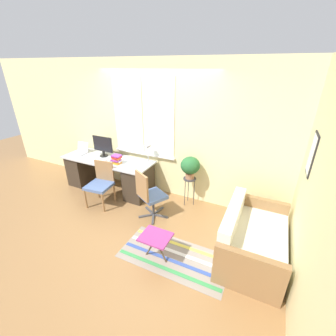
{
  "coord_description": "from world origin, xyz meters",
  "views": [
    {
      "loc": [
        2.13,
        -3.07,
        2.56
      ],
      "look_at": [
        0.56,
        0.18,
        0.89
      ],
      "focal_mm": 24.0,
      "sensor_mm": 36.0,
      "label": 1
    }
  ],
  "objects_px": {
    "mouse": "(109,161)",
    "office_chair_swivel": "(149,194)",
    "monitor": "(103,146)",
    "potted_plant": "(190,166)",
    "keyboard": "(98,159)",
    "book_stack": "(117,159)",
    "desk_chair_wooden": "(101,183)",
    "folding_stool": "(156,238)",
    "laptop": "(81,151)",
    "desk_lamp": "(148,148)",
    "plant_stand": "(190,181)",
    "couch_loveseat": "(251,240)"
  },
  "relations": [
    {
      "from": "mouse",
      "to": "office_chair_swivel",
      "type": "xyz_separation_m",
      "value": [
        1.18,
        -0.39,
        -0.27
      ]
    },
    {
      "from": "monitor",
      "to": "potted_plant",
      "type": "xyz_separation_m",
      "value": [
        1.99,
        0.1,
        -0.14
      ]
    },
    {
      "from": "keyboard",
      "to": "book_stack",
      "type": "height_order",
      "value": "book_stack"
    },
    {
      "from": "desk_chair_wooden",
      "to": "folding_stool",
      "type": "bearing_deg",
      "value": -32.15
    },
    {
      "from": "laptop",
      "to": "mouse",
      "type": "distance_m",
      "value": 0.95
    },
    {
      "from": "desk_lamp",
      "to": "keyboard",
      "type": "bearing_deg",
      "value": -162.93
    },
    {
      "from": "laptop",
      "to": "plant_stand",
      "type": "relative_size",
      "value": 0.55
    },
    {
      "from": "keyboard",
      "to": "plant_stand",
      "type": "bearing_deg",
      "value": 8.97
    },
    {
      "from": "folding_stool",
      "to": "keyboard",
      "type": "bearing_deg",
      "value": 149.27
    },
    {
      "from": "desk_lamp",
      "to": "couch_loveseat",
      "type": "distance_m",
      "value": 2.5
    },
    {
      "from": "laptop",
      "to": "keyboard",
      "type": "relative_size",
      "value": 0.76
    },
    {
      "from": "keyboard",
      "to": "office_chair_swivel",
      "type": "xyz_separation_m",
      "value": [
        1.49,
        -0.41,
        -0.26
      ]
    },
    {
      "from": "mouse",
      "to": "laptop",
      "type": "bearing_deg",
      "value": 170.58
    },
    {
      "from": "mouse",
      "to": "folding_stool",
      "type": "xyz_separation_m",
      "value": [
        1.75,
        -1.21,
        -0.37
      ]
    },
    {
      "from": "plant_stand",
      "to": "potted_plant",
      "type": "distance_m",
      "value": 0.33
    },
    {
      "from": "desk_lamp",
      "to": "book_stack",
      "type": "height_order",
      "value": "desk_lamp"
    },
    {
      "from": "couch_loveseat",
      "to": "folding_stool",
      "type": "xyz_separation_m",
      "value": [
        -1.2,
        -0.66,
        0.1
      ]
    },
    {
      "from": "keyboard",
      "to": "folding_stool",
      "type": "height_order",
      "value": "keyboard"
    },
    {
      "from": "laptop",
      "to": "folding_stool",
      "type": "relative_size",
      "value": 0.76
    },
    {
      "from": "folding_stool",
      "to": "laptop",
      "type": "bearing_deg",
      "value": 153.07
    },
    {
      "from": "keyboard",
      "to": "laptop",
      "type": "bearing_deg",
      "value": 167.39
    },
    {
      "from": "laptop",
      "to": "book_stack",
      "type": "height_order",
      "value": "laptop"
    },
    {
      "from": "potted_plant",
      "to": "office_chair_swivel",
      "type": "bearing_deg",
      "value": -123.94
    },
    {
      "from": "keyboard",
      "to": "potted_plant",
      "type": "xyz_separation_m",
      "value": [
        1.97,
        0.31,
        0.1
      ]
    },
    {
      "from": "mouse",
      "to": "desk_chair_wooden",
      "type": "bearing_deg",
      "value": -77.86
    },
    {
      "from": "plant_stand",
      "to": "potted_plant",
      "type": "xyz_separation_m",
      "value": [
        0.0,
        0.0,
        0.33
      ]
    },
    {
      "from": "keyboard",
      "to": "monitor",
      "type": "bearing_deg",
      "value": 94.48
    },
    {
      "from": "desk_lamp",
      "to": "desk_chair_wooden",
      "type": "xyz_separation_m",
      "value": [
        -0.66,
        -0.74,
        -0.58
      ]
    },
    {
      "from": "laptop",
      "to": "folding_stool",
      "type": "height_order",
      "value": "laptop"
    },
    {
      "from": "book_stack",
      "to": "monitor",
      "type": "bearing_deg",
      "value": 158.29
    },
    {
      "from": "couch_loveseat",
      "to": "mouse",
      "type": "bearing_deg",
      "value": 79.4
    },
    {
      "from": "monitor",
      "to": "keyboard",
      "type": "xyz_separation_m",
      "value": [
        0.02,
        -0.21,
        -0.23
      ]
    },
    {
      "from": "keyboard",
      "to": "plant_stand",
      "type": "height_order",
      "value": "keyboard"
    },
    {
      "from": "keyboard",
      "to": "office_chair_swivel",
      "type": "relative_size",
      "value": 0.44
    },
    {
      "from": "keyboard",
      "to": "couch_loveseat",
      "type": "relative_size",
      "value": 0.3
    },
    {
      "from": "mouse",
      "to": "potted_plant",
      "type": "xyz_separation_m",
      "value": [
        1.67,
        0.33,
        0.09
      ]
    },
    {
      "from": "desk_lamp",
      "to": "laptop",
      "type": "bearing_deg",
      "value": -173.78
    },
    {
      "from": "laptop",
      "to": "couch_loveseat",
      "type": "xyz_separation_m",
      "value": [
        3.88,
        -0.71,
        -0.51
      ]
    },
    {
      "from": "laptop",
      "to": "book_stack",
      "type": "distance_m",
      "value": 1.13
    },
    {
      "from": "couch_loveseat",
      "to": "plant_stand",
      "type": "xyz_separation_m",
      "value": [
        -1.29,
        0.88,
        0.23
      ]
    },
    {
      "from": "desk_chair_wooden",
      "to": "couch_loveseat",
      "type": "height_order",
      "value": "desk_chair_wooden"
    },
    {
      "from": "desk_lamp",
      "to": "plant_stand",
      "type": "bearing_deg",
      "value": -0.77
    },
    {
      "from": "office_chair_swivel",
      "to": "plant_stand",
      "type": "distance_m",
      "value": 0.87
    },
    {
      "from": "book_stack",
      "to": "desk_chair_wooden",
      "type": "relative_size",
      "value": 0.24
    },
    {
      "from": "plant_stand",
      "to": "couch_loveseat",
      "type": "bearing_deg",
      "value": -34.31
    },
    {
      "from": "potted_plant",
      "to": "couch_loveseat",
      "type": "bearing_deg",
      "value": -34.31
    },
    {
      "from": "desk_lamp",
      "to": "plant_stand",
      "type": "relative_size",
      "value": 0.72
    },
    {
      "from": "desk_lamp",
      "to": "office_chair_swivel",
      "type": "relative_size",
      "value": 0.44
    },
    {
      "from": "office_chair_swivel",
      "to": "couch_loveseat",
      "type": "xyz_separation_m",
      "value": [
        1.77,
        -0.16,
        -0.21
      ]
    },
    {
      "from": "potted_plant",
      "to": "folding_stool",
      "type": "height_order",
      "value": "potted_plant"
    }
  ]
}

